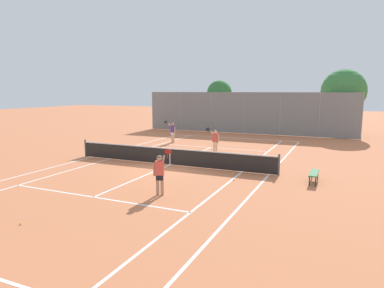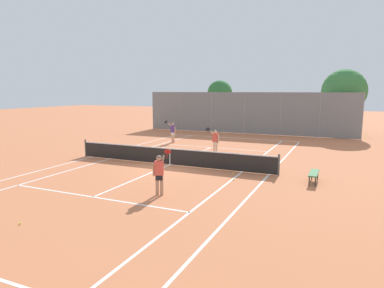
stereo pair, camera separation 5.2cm
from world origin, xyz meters
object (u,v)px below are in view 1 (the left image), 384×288
player_far_right (215,140)px  tree_behind_right (343,93)px  loose_tennis_ball_2 (256,150)px  tree_behind_left (219,94)px  player_near_side (160,172)px  loose_tennis_ball_5 (234,173)px  loose_tennis_ball_0 (243,141)px  courtside_bench (314,174)px  loose_tennis_ball_1 (21,224)px  player_far_left (173,131)px  tennis_net (170,156)px  loose_tennis_ball_4 (234,179)px

player_far_right → tree_behind_right: 15.94m
loose_tennis_ball_2 → tree_behind_left: tree_behind_left is taller
player_near_side → tree_behind_left: tree_behind_left is taller
loose_tennis_ball_5 → loose_tennis_ball_0: bearing=103.4°
courtside_bench → loose_tennis_ball_1: bearing=-131.5°
loose_tennis_ball_0 → tree_behind_left: 9.99m
player_near_side → courtside_bench: size_ratio=1.18×
player_far_left → loose_tennis_ball_1: bearing=-78.6°
loose_tennis_ball_0 → courtside_bench: bearing=-59.9°
loose_tennis_ball_2 → tree_behind_left: size_ratio=0.01×
loose_tennis_ball_0 → tree_behind_right: tree_behind_right is taller
tennis_net → loose_tennis_ball_4: tennis_net is taller
tennis_net → loose_tennis_ball_4: size_ratio=181.82×
courtside_bench → tree_behind_left: size_ratio=0.29×
loose_tennis_ball_5 → tree_behind_right: bearing=75.9°
loose_tennis_ball_2 → courtside_bench: bearing=-59.0°
player_far_left → loose_tennis_ball_2: bearing=-6.6°
loose_tennis_ball_4 → loose_tennis_ball_5: (-0.34, 1.08, 0.00)m
tree_behind_left → courtside_bench: bearing=-59.1°
tree_behind_left → player_far_left: bearing=-89.8°
player_far_right → loose_tennis_ball_1: bearing=-96.0°
tennis_net → loose_tennis_ball_2: (3.31, 6.53, -0.48)m
player_far_right → tree_behind_right: size_ratio=0.30×
loose_tennis_ball_5 → tree_behind_left: (-7.52, 18.78, 3.70)m
loose_tennis_ball_2 → loose_tennis_ball_0: bearing=118.5°
tree_behind_right → loose_tennis_ball_2: bearing=-114.7°
player_far_right → tree_behind_left: size_ratio=0.34×
player_near_side → loose_tennis_ball_0: bearing=93.6°
tree_behind_left → tree_behind_right: size_ratio=0.86×
player_far_right → tree_behind_right: (7.29, 13.87, 2.96)m
tree_behind_right → player_near_side: bearing=-105.3°
tree_behind_right → tennis_net: bearing=-115.5°
player_near_side → loose_tennis_ball_5: player_near_side is taller
tree_behind_right → loose_tennis_ball_5: bearing=-104.1°
tree_behind_right → loose_tennis_ball_1: bearing=-107.7°
player_near_side → loose_tennis_ball_0: size_ratio=26.88×
loose_tennis_ball_0 → player_far_left: bearing=-148.9°
player_near_side → loose_tennis_ball_1: (-2.44, -4.40, -0.89)m
player_far_right → tree_behind_left: tree_behind_left is taller
player_near_side → loose_tennis_ball_1: bearing=-119.0°
tennis_net → player_far_left: 8.18m
tennis_net → loose_tennis_ball_2: bearing=63.1°
player_far_left → loose_tennis_ball_0: size_ratio=26.88×
loose_tennis_ball_0 → loose_tennis_ball_2: same height
player_far_left → loose_tennis_ball_5: player_far_left is taller
loose_tennis_ball_4 → tennis_net: bearing=157.8°
player_near_side → player_far_right: bearing=96.4°
loose_tennis_ball_5 → tree_behind_left: bearing=111.8°
tennis_net → loose_tennis_ball_5: 3.95m
player_near_side → tree_behind_left: bearing=104.2°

